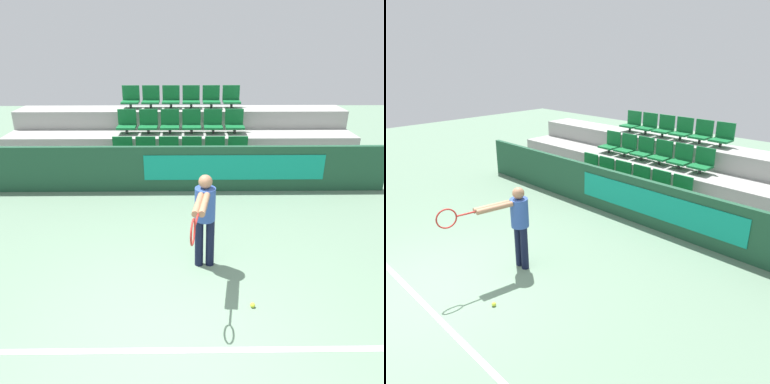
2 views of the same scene
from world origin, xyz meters
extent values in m
plane|color=slate|center=(0.00, 0.00, 0.00)|extent=(30.00, 30.00, 0.00)
cube|color=white|center=(0.00, -0.29, 0.00)|extent=(5.31, 0.08, 0.01)
cube|color=#1E4C33|center=(0.00, 4.40, 0.52)|extent=(9.31, 0.12, 1.05)
cube|color=#0F937A|center=(1.21, 4.33, 0.58)|extent=(4.03, 0.02, 0.58)
cube|color=#9E9E99|center=(0.00, 4.95, 0.24)|extent=(8.91, 0.94, 0.47)
cube|color=#9E9E99|center=(0.00, 5.89, 0.47)|extent=(8.91, 0.94, 0.94)
cube|color=#9E9E99|center=(0.00, 6.83, 0.71)|extent=(8.91, 0.94, 1.41)
cylinder|color=#333333|center=(-1.39, 5.00, 0.54)|extent=(0.07, 0.07, 0.14)
cube|color=#146B33|center=(-1.39, 5.00, 0.64)|extent=(0.47, 0.44, 0.05)
cube|color=#146B33|center=(-1.39, 5.20, 0.86)|extent=(0.47, 0.04, 0.39)
cylinder|color=#333333|center=(-0.83, 5.00, 0.54)|extent=(0.07, 0.07, 0.14)
cube|color=#146B33|center=(-0.83, 5.00, 0.64)|extent=(0.47, 0.44, 0.05)
cube|color=#146B33|center=(-0.83, 5.20, 0.86)|extent=(0.47, 0.04, 0.39)
cylinder|color=#333333|center=(-0.28, 5.00, 0.54)|extent=(0.07, 0.07, 0.14)
cube|color=#146B33|center=(-0.28, 5.00, 0.64)|extent=(0.47, 0.44, 0.05)
cube|color=#146B33|center=(-0.28, 5.20, 0.86)|extent=(0.47, 0.04, 0.39)
cylinder|color=#333333|center=(0.28, 5.00, 0.54)|extent=(0.07, 0.07, 0.14)
cube|color=#146B33|center=(0.28, 5.00, 0.64)|extent=(0.47, 0.44, 0.05)
cube|color=#146B33|center=(0.28, 5.20, 0.86)|extent=(0.47, 0.04, 0.39)
cylinder|color=#333333|center=(0.83, 5.00, 0.54)|extent=(0.07, 0.07, 0.14)
cube|color=#146B33|center=(0.83, 5.00, 0.64)|extent=(0.47, 0.44, 0.05)
cube|color=#146B33|center=(0.83, 5.20, 0.86)|extent=(0.47, 0.04, 0.39)
cylinder|color=#333333|center=(1.39, 5.00, 0.54)|extent=(0.07, 0.07, 0.14)
cube|color=#146B33|center=(1.39, 5.00, 0.64)|extent=(0.47, 0.44, 0.05)
cube|color=#146B33|center=(1.39, 5.20, 0.86)|extent=(0.47, 0.04, 0.39)
cylinder|color=#333333|center=(-1.39, 5.94, 1.02)|extent=(0.07, 0.07, 0.14)
cube|color=#146B33|center=(-1.39, 5.94, 1.11)|extent=(0.47, 0.44, 0.05)
cube|color=#146B33|center=(-1.39, 6.14, 1.33)|extent=(0.47, 0.04, 0.39)
cylinder|color=#333333|center=(-0.83, 5.94, 1.02)|extent=(0.07, 0.07, 0.14)
cube|color=#146B33|center=(-0.83, 5.94, 1.11)|extent=(0.47, 0.44, 0.05)
cube|color=#146B33|center=(-0.83, 6.14, 1.33)|extent=(0.47, 0.04, 0.39)
cylinder|color=#333333|center=(-0.28, 5.94, 1.02)|extent=(0.07, 0.07, 0.14)
cube|color=#146B33|center=(-0.28, 5.94, 1.11)|extent=(0.47, 0.44, 0.05)
cube|color=#146B33|center=(-0.28, 6.14, 1.33)|extent=(0.47, 0.04, 0.39)
cylinder|color=#333333|center=(0.28, 5.94, 1.02)|extent=(0.07, 0.07, 0.14)
cube|color=#146B33|center=(0.28, 5.94, 1.11)|extent=(0.47, 0.44, 0.05)
cube|color=#146B33|center=(0.28, 6.14, 1.33)|extent=(0.47, 0.04, 0.39)
cylinder|color=#333333|center=(0.83, 5.94, 1.02)|extent=(0.07, 0.07, 0.14)
cube|color=#146B33|center=(0.83, 5.94, 1.11)|extent=(0.47, 0.44, 0.05)
cube|color=#146B33|center=(0.83, 6.14, 1.33)|extent=(0.47, 0.04, 0.39)
cylinder|color=#333333|center=(1.39, 5.94, 1.02)|extent=(0.07, 0.07, 0.14)
cube|color=#146B33|center=(1.39, 5.94, 1.11)|extent=(0.47, 0.44, 0.05)
cube|color=#146B33|center=(1.39, 6.14, 1.33)|extent=(0.47, 0.04, 0.39)
cylinder|color=#333333|center=(-1.39, 6.88, 1.49)|extent=(0.07, 0.07, 0.14)
cube|color=#146B33|center=(-1.39, 6.88, 1.58)|extent=(0.47, 0.44, 0.05)
cube|color=#146B33|center=(-1.39, 7.07, 1.81)|extent=(0.47, 0.04, 0.39)
cylinder|color=#333333|center=(-0.83, 6.88, 1.49)|extent=(0.07, 0.07, 0.14)
cube|color=#146B33|center=(-0.83, 6.88, 1.58)|extent=(0.47, 0.44, 0.05)
cube|color=#146B33|center=(-0.83, 7.07, 1.81)|extent=(0.47, 0.04, 0.39)
cylinder|color=#333333|center=(-0.28, 6.88, 1.49)|extent=(0.07, 0.07, 0.14)
cube|color=#146B33|center=(-0.28, 6.88, 1.58)|extent=(0.47, 0.44, 0.05)
cube|color=#146B33|center=(-0.28, 7.07, 1.81)|extent=(0.47, 0.04, 0.39)
cylinder|color=#333333|center=(0.28, 6.88, 1.49)|extent=(0.07, 0.07, 0.14)
cube|color=#146B33|center=(0.28, 6.88, 1.58)|extent=(0.47, 0.44, 0.05)
cube|color=#146B33|center=(0.28, 7.07, 1.81)|extent=(0.47, 0.04, 0.39)
cylinder|color=#333333|center=(0.83, 6.88, 1.49)|extent=(0.07, 0.07, 0.14)
cube|color=#146B33|center=(0.83, 6.88, 1.58)|extent=(0.47, 0.44, 0.05)
cube|color=#146B33|center=(0.83, 7.07, 1.81)|extent=(0.47, 0.04, 0.39)
cylinder|color=#333333|center=(1.39, 6.88, 1.49)|extent=(0.07, 0.07, 0.14)
cube|color=#146B33|center=(1.39, 6.88, 1.58)|extent=(0.47, 0.44, 0.05)
cube|color=#146B33|center=(1.39, 7.07, 1.81)|extent=(0.47, 0.04, 0.39)
cylinder|color=black|center=(0.34, 1.43, 0.40)|extent=(0.13, 0.13, 0.79)
cylinder|color=black|center=(0.51, 1.43, 0.40)|extent=(0.13, 0.13, 0.79)
cylinder|color=#2D4C99|center=(0.43, 1.43, 1.05)|extent=(0.31, 0.31, 0.50)
sphere|color=#9E7051|center=(0.43, 1.43, 1.40)|extent=(0.20, 0.20, 0.20)
cylinder|color=#9E7051|center=(0.31, 0.98, 1.26)|extent=(0.19, 0.62, 0.09)
cylinder|color=#9E7051|center=(0.40, 0.98, 1.26)|extent=(0.19, 0.62, 0.09)
cylinder|color=#AD231E|center=(0.28, 0.53, 1.26)|extent=(0.08, 0.30, 0.03)
torus|color=#AD231E|center=(0.23, 0.24, 1.26)|extent=(0.08, 0.32, 0.32)
sphere|color=#CCDB33|center=(1.03, 0.43, 0.03)|extent=(0.07, 0.07, 0.07)
camera|label=1|loc=(0.18, -3.51, 3.38)|focal=35.00mm
camera|label=2|loc=(5.23, -2.02, 3.59)|focal=35.00mm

